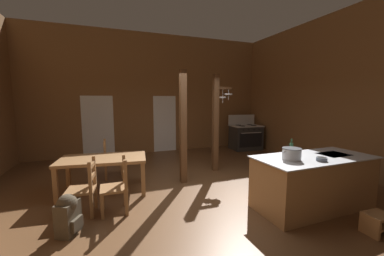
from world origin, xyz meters
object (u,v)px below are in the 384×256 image
Objects in this scene: step_stool at (378,222)px; dining_table at (103,162)px; kitchen_island at (313,182)px; backpack at (68,213)px; ladderback_chair_near_window at (111,160)px; ladderback_chair_at_table_end at (117,186)px; stockpot_on_counter at (292,154)px; mixing_bowl_on_counter at (322,159)px; stove_range at (246,137)px; ladderback_chair_by_post at (84,188)px; bottle_tall_on_counter at (291,149)px.

step_stool is 0.21× the size of dining_table.
backpack is at bearing 171.58° from kitchen_island.
dining_table is 0.93m from ladderback_chair_near_window.
ladderback_chair_near_window and ladderback_chair_at_table_end have the same top height.
step_stool is at bearing -52.11° from stockpot_on_counter.
backpack is at bearing 167.54° from mixing_bowl_on_counter.
ladderback_chair_near_window is at bearing -162.04° from stove_range.
stove_range is at bearing 17.96° from ladderback_chair_near_window.
kitchen_island is 5.82× the size of step_stool.
backpack is (-0.18, -0.56, -0.14)m from ladderback_chair_by_post.
mixing_bowl_on_counter is (-0.14, -0.26, 0.50)m from kitchen_island.
stove_range is 1.39× the size of ladderback_chair_at_table_end.
mixing_bowl_on_counter is at bearing -34.08° from dining_table.
bottle_tall_on_counter reaches higher than stockpot_on_counter.
bottle_tall_on_counter is at bearing 117.17° from mixing_bowl_on_counter.
ladderback_chair_at_table_end reaches higher than kitchen_island.
ladderback_chair_near_window reaches higher than kitchen_island.
backpack is (-0.64, -2.33, -0.14)m from ladderback_chair_near_window.
stove_range is at bearing 26.04° from dining_table.
ladderback_chair_near_window is 1.00× the size of ladderback_chair_by_post.
step_stool is 5.26m from ladderback_chair_near_window.
kitchen_island reaches higher than dining_table.
ladderback_chair_by_post is 5.72× the size of mixing_bowl_on_counter.
ladderback_chair_near_window is 1.59× the size of backpack.
stockpot_on_counter is at bearing 149.93° from mixing_bowl_on_counter.
backpack is (-0.69, -0.45, -0.14)m from ladderback_chair_at_table_end.
step_stool is at bearing -20.45° from backpack.
ladderback_chair_at_table_end is 0.84m from backpack.
stove_range is 2.21× the size of backpack.
bottle_tall_on_counter is at bearing -6.52° from backpack.
stove_range is at bearing 64.64° from stockpot_on_counter.
ladderback_chair_near_window is (0.17, 0.90, -0.20)m from dining_table.
ladderback_chair_by_post is 3.96m from mixing_bowl_on_counter.
ladderback_chair_near_window is at bearing 74.61° from backpack.
kitchen_island reaches higher than step_stool.
ladderback_chair_near_window is (-3.53, 3.88, 0.27)m from step_stool.
mixing_bowl_on_counter is at bearing -110.10° from stove_range.
step_stool is at bearing -27.89° from ladderback_chair_by_post.
ladderback_chair_near_window reaches higher than backpack.
kitchen_island is 3.45m from ladderback_chair_at_table_end.
dining_table is (-5.12, -2.50, 0.17)m from stove_range.
ladderback_chair_by_post is (-0.30, -0.87, -0.20)m from dining_table.
ladderback_chair_at_table_end is at bearing -12.19° from ladderback_chair_by_post.
stove_range is at bearing 69.90° from mixing_bowl_on_counter.
ladderback_chair_by_post is at bearing 164.23° from bottle_tall_on_counter.
ladderback_chair_near_window is 1.83m from ladderback_chair_by_post.
ladderback_chair_by_post is at bearing 160.22° from stockpot_on_counter.
ladderback_chair_near_window is 4.09m from bottle_tall_on_counter.
stockpot_on_counter is 0.47m from mixing_bowl_on_counter.
kitchen_island is 2.29× the size of ladderback_chair_at_table_end.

